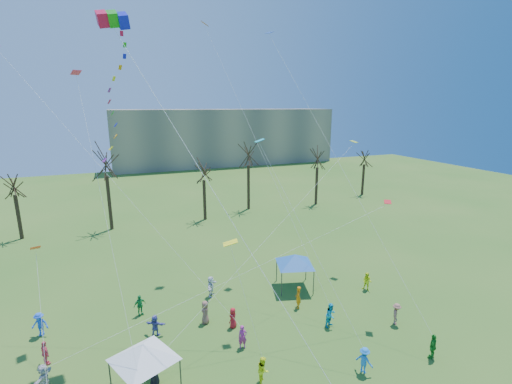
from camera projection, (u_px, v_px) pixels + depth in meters
name	position (u px, v px, depth m)	size (l,w,h in m)	color
distant_building	(225.00, 137.00, 99.42)	(60.00, 14.00, 15.00)	gray
bare_tree_row	(195.00, 170.00, 51.00)	(71.13, 8.91, 11.25)	black
big_box_kite	(120.00, 99.00, 21.78)	(5.37, 7.87, 24.50)	red
canopy_tent_white	(143.00, 352.00, 19.79)	(3.92, 3.92, 3.24)	#3F3F44
canopy_tent_blue	(295.00, 260.00, 31.65)	(4.14, 4.14, 3.23)	#3F3F44
festival_crowd	(220.00, 330.00, 24.75)	(27.05, 14.17, 1.86)	red
small_kites_aloft	(211.00, 133.00, 26.49)	(29.82, 19.18, 33.10)	red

